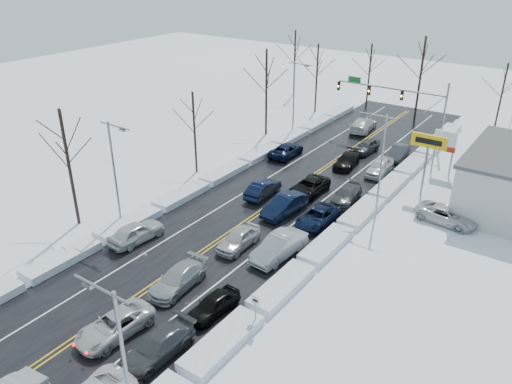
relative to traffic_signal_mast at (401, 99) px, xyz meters
The scene contains 41 objects.
ground 28.73m from the traffic_signal_mast, 97.02° to the right, with size 160.00×160.00×0.00m, color white.
road_surface 26.78m from the traffic_signal_mast, 97.55° to the right, with size 14.00×84.00×0.01m, color black.
snow_bank_left 28.77m from the traffic_signal_mast, 113.03° to the right, with size 1.91×72.00×0.62m, color silver.
snow_bank_right 26.88m from the traffic_signal_mast, 80.92° to the right, with size 1.91×72.00×0.62m, color silver.
traffic_signal_mast is the anchor object (origin of this frame).
tires_plus_sign 13.92m from the traffic_signal_mast, 59.54° to the right, with size 3.20×0.34×6.00m.
used_vehicles_sign 9.50m from the traffic_signal_mast, 40.34° to the right, with size 2.20×0.22×4.65m.
speed_limit_sign 36.51m from the traffic_signal_mast, 82.48° to the right, with size 0.55×0.09×2.35m.
streetlight_se 46.25m from the traffic_signal_mast, 83.98° to the right, with size 3.20×0.25×9.00m.
streetlight_ne 18.63m from the traffic_signal_mast, 74.91° to the right, with size 3.20×0.25×9.00m.
streetlight_sw 34.08m from the traffic_signal_mast, 110.16° to the right, with size 3.20×0.25×9.00m.
streetlight_nw 12.40m from the traffic_signal_mast, 161.23° to the right, with size 3.20×0.25×9.00m.
tree_left_b 37.16m from the traffic_signal_mast, 113.74° to the right, with size 4.00×4.00×10.00m.
tree_left_c 24.38m from the traffic_signal_mast, 124.90° to the right, with size 3.40×3.40×8.50m.
tree_left_d 15.93m from the traffic_signal_mast, 157.76° to the right, with size 4.20×4.20×10.50m.
tree_left_e 15.51m from the traffic_signal_mast, 157.13° to the left, with size 3.80×3.80×9.50m.
tree_far_a 24.63m from the traffic_signal_mast, 150.75° to the left, with size 4.00×4.00×10.00m.
tree_far_b 16.10m from the traffic_signal_mast, 125.98° to the left, with size 3.60×3.60×9.00m.
tree_far_c 11.32m from the traffic_signal_mast, 97.48° to the left, with size 4.40×4.40×11.00m.
tree_far_d 15.16m from the traffic_signal_mast, 55.64° to the left, with size 3.40×3.40×8.50m.
queued_car_2 41.78m from the traffic_signal_mast, 92.45° to the right, with size 2.29×4.96×1.38m, color #BCBCBE.
queued_car_3 36.25m from the traffic_signal_mast, 92.99° to the right, with size 1.99×4.90×1.42m, color #9C9FA3.
queued_car_4 29.75m from the traffic_signal_mast, 93.14° to the right, with size 1.76×4.38×1.49m, color #B9B8BB.
queued_car_5 23.23m from the traffic_signal_mast, 94.00° to the right, with size 1.75×5.01×1.65m, color black.
queued_car_6 18.71m from the traffic_signal_mast, 95.74° to the right, with size 2.38×5.16×1.43m, color black.
queued_car_7 11.25m from the traffic_signal_mast, 100.37° to the right, with size 1.90×4.67×1.35m, color black.
queued_car_8 7.37m from the traffic_signal_mast, 110.88° to the right, with size 1.72×4.27×1.46m, color #3B3D40.
queued_car_11 41.58m from the traffic_signal_mast, 87.76° to the right, with size 1.99×4.90×1.42m, color #393C3E.
queued_car_12 36.92m from the traffic_signal_mast, 87.12° to the right, with size 1.58×3.93×1.34m, color black.
queued_car_13 29.13m from the traffic_signal_mast, 86.59° to the right, with size 1.82×5.22×1.72m, color #999CA0.
queued_car_14 23.20m from the traffic_signal_mast, 85.69° to the right, with size 2.24×4.85×1.35m, color black.
queued_car_15 18.12m from the traffic_signal_mast, 83.93° to the right, with size 1.88×4.63×1.34m, color #3D4042.
queued_car_16 11.18m from the traffic_signal_mast, 78.90° to the right, with size 1.90×4.71×1.61m, color silver.
queued_car_17 7.21m from the traffic_signal_mast, 65.54° to the right, with size 1.55×4.44×1.46m, color #3C3E41.
oncoming_car_0 22.04m from the traffic_signal_mast, 103.77° to the right, with size 1.59×4.55×1.50m, color black.
oncoming_car_1 14.90m from the traffic_signal_mast, 128.58° to the right, with size 2.32×5.03×1.40m, color black.
oncoming_car_2 7.88m from the traffic_signal_mast, 156.87° to the left, with size 2.34×5.75×1.67m, color silver.
oncoming_car_3 34.72m from the traffic_signal_mast, 104.82° to the right, with size 1.90×4.73×1.61m, color silver.
parked_car_0 19.97m from the traffic_signal_mast, 56.65° to the right, with size 2.38×5.15×1.43m, color silver.
parked_car_1 19.28m from the traffic_signal_mast, 43.42° to the right, with size 2.07×5.10×1.48m, color black.
parked_car_2 14.26m from the traffic_signal_mast, 28.29° to the right, with size 1.80×4.49×1.53m, color black.
Camera 1 is at (21.97, -27.65, 20.89)m, focal length 35.00 mm.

